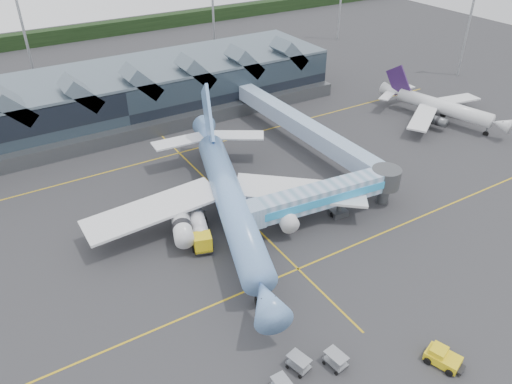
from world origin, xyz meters
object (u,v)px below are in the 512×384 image
main_airliner (229,195)px  jet_bridge (334,193)px  pushback_tug (443,357)px  fuel_truck (198,226)px  regional_jet (439,106)px

main_airliner → jet_bridge: 14.68m
jet_bridge → pushback_tug: 26.59m
jet_bridge → fuel_truck: bearing=168.2°
fuel_truck → jet_bridge: bearing=-0.3°
regional_jet → pushback_tug: (-45.74, -41.11, -2.18)m
main_airliner → regional_jet: (52.11, 8.74, -1.42)m
main_airliner → jet_bridge: main_airliner is taller
main_airliner → fuel_truck: (-5.24, -1.06, -2.63)m
regional_jet → jet_bridge: 42.12m
regional_jet → pushback_tug: bearing=-151.6°
main_airliner → regional_jet: 52.86m
main_airliner → fuel_truck: bearing=-150.7°
fuel_truck → pushback_tug: 33.42m
jet_bridge → fuel_truck: jet_bridge is taller
fuel_truck → regional_jet: bearing=27.0°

